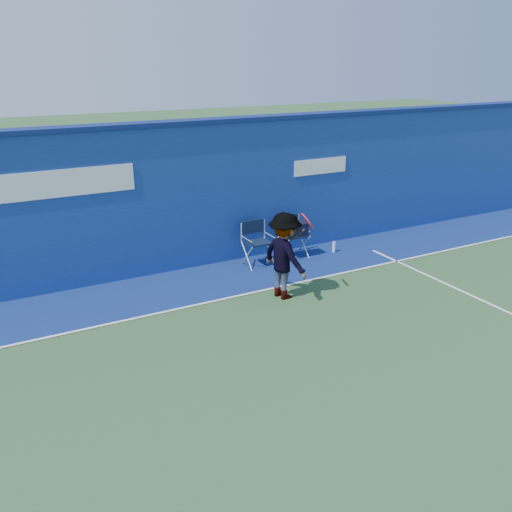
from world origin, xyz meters
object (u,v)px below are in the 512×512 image
directors_chair_right (293,241)px  water_bottle (334,247)px  tennis_player (285,256)px  directors_chair_left (258,252)px

directors_chair_right → water_bottle: directors_chair_right is taller
directors_chair_right → tennis_player: tennis_player is taller
directors_chair_left → directors_chair_right: bearing=4.1°
directors_chair_left → water_bottle: directors_chair_left is taller
directors_chair_left → tennis_player: 1.80m
directors_chair_left → directors_chair_right: directors_chair_left is taller
directors_chair_right → water_bottle: (1.00, -0.18, -0.26)m
water_bottle → tennis_player: tennis_player is taller
water_bottle → tennis_player: 2.86m
directors_chair_left → tennis_player: (-0.35, -1.69, 0.52)m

